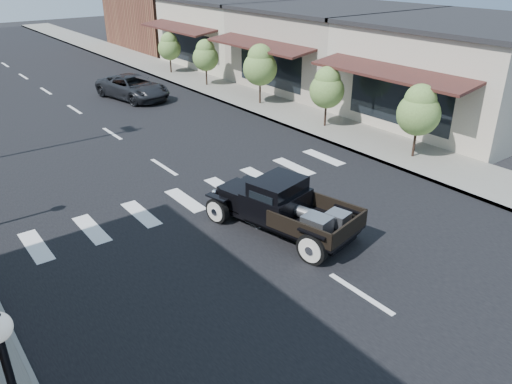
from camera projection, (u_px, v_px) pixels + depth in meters
ground at (281, 243)px, 14.17m from camera, size 120.00×120.00×0.00m
road at (88, 119)px, 24.93m from camera, size 14.00×80.00×0.02m
road_markings at (131, 146)px, 21.35m from camera, size 12.00×60.00×0.06m
sidewalk_right at (228, 92)px, 29.56m from camera, size 3.00×80.00×0.15m
storefront_near at (465, 72)px, 24.29m from camera, size 10.00×9.00×4.50m
storefront_mid at (333, 48)px, 30.75m from camera, size 10.00×9.00×4.50m
storefront_far at (246, 32)px, 37.22m from camera, size 10.00×9.00×4.50m
far_building_right at (184, 4)px, 44.14m from camera, size 11.00×10.00×7.00m
small_tree_a at (417, 122)px, 19.30m from camera, size 1.67×1.67×2.78m
small_tree_b at (326, 98)px, 22.89m from camera, size 1.59×1.59×2.66m
small_tree_c at (260, 75)px, 26.39m from camera, size 1.80×1.80×3.01m
small_tree_d at (206, 63)px, 30.35m from camera, size 1.57×1.57×2.62m
small_tree_e at (170, 53)px, 33.64m from camera, size 1.52×1.52×2.54m
hotrod_pickup at (283, 206)px, 14.45m from camera, size 3.21×5.10×1.64m
second_car at (133, 87)px, 28.11m from camera, size 3.09×5.08×1.32m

